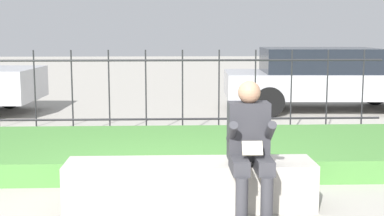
{
  "coord_description": "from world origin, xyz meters",
  "views": [
    {
      "loc": [
        0.12,
        -5.05,
        1.73
      ],
      "look_at": [
        0.34,
        0.62,
        0.89
      ],
      "focal_mm": 50.0,
      "sensor_mm": 36.0,
      "label": 1
    }
  ],
  "objects": [
    {
      "name": "stone_bench",
      "position": [
        0.29,
        0.0,
        0.21
      ],
      "size": [
        2.41,
        0.51,
        0.46
      ],
      "color": "#ADA89E",
      "rests_on": "ground_plane"
    },
    {
      "name": "person_seated_reader",
      "position": [
        0.83,
        -0.29,
        0.69
      ],
      "size": [
        0.42,
        0.73,
        1.26
      ],
      "color": "black",
      "rests_on": "ground_plane"
    },
    {
      "name": "ground_plane",
      "position": [
        0.0,
        0.0,
        0.0
      ],
      "size": [
        60.0,
        60.0,
        0.0
      ],
      "primitive_type": "plane",
      "color": "#A8A399"
    },
    {
      "name": "car_parked_right",
      "position": [
        3.4,
        6.28,
        0.71
      ],
      "size": [
        4.41,
        2.13,
        1.34
      ],
      "rotation": [
        0.0,
        0.0,
        -0.05
      ],
      "color": "#B7B7BC",
      "rests_on": "ground_plane"
    },
    {
      "name": "grass_berm",
      "position": [
        0.0,
        1.87,
        0.13
      ],
      "size": [
        9.12,
        2.34,
        0.27
      ],
      "color": "#4C893D",
      "rests_on": "ground_plane"
    },
    {
      "name": "iron_fence",
      "position": [
        -0.0,
        3.56,
        0.74
      ],
      "size": [
        7.12,
        0.03,
        1.41
      ],
      "color": "#232326",
      "rests_on": "ground_plane"
    }
  ]
}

